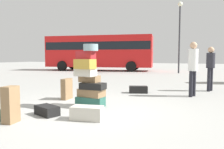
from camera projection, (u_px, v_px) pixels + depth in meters
ground_plane at (88, 110)px, 5.32m from camera, size 80.00×80.00×0.00m
suitcase_tower at (89, 81)px, 5.57m from camera, size 0.74×0.61×1.58m
suitcase_brown_upright_blue at (67, 89)px, 6.64m from camera, size 0.19×0.43×0.62m
suitcase_black_foreground_far at (138, 90)px, 7.79m from camera, size 0.71×0.52×0.24m
suitcase_black_behind_tower at (47, 110)px, 4.83m from camera, size 0.63×0.48×0.20m
suitcase_cream_white_trunk at (87, 113)px, 4.47m from camera, size 0.68×0.44×0.27m
suitcase_brown_left_side at (11, 105)px, 4.25m from camera, size 0.24×0.33×0.71m
person_bearded_onlooker at (193, 64)px, 7.02m from camera, size 0.30×0.33×1.73m
person_tourist_with_camera at (211, 65)px, 8.16m from camera, size 0.30×0.33×1.63m
parked_bus at (99, 51)px, 20.61m from camera, size 10.01×4.23×3.15m
lamp_post at (180, 26)px, 16.97m from camera, size 0.36×0.36×5.44m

